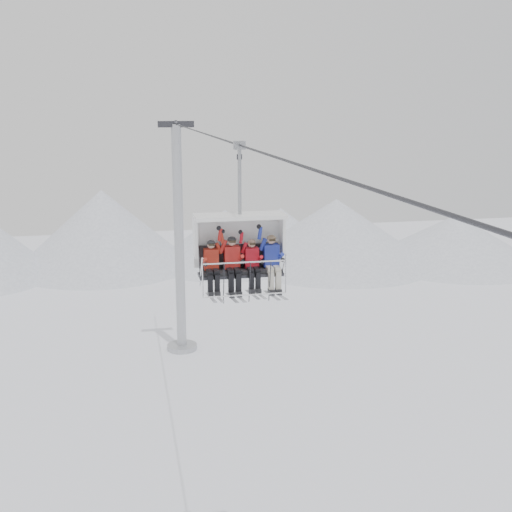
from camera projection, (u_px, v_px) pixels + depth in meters
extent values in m
cone|color=white|center=(103.00, 228.00, 57.80)|extent=(16.00, 16.00, 7.00)
cone|color=white|center=(225.00, 237.00, 59.24)|extent=(14.00, 14.00, 5.00)
cone|color=white|center=(336.00, 231.00, 59.19)|extent=(18.00, 18.00, 6.00)
cone|color=white|center=(455.00, 239.00, 59.63)|extent=(16.00, 16.00, 4.50)
cone|color=white|center=(281.00, 231.00, 63.34)|extent=(12.00, 12.00, 4.50)
cylinder|color=#A8AAAF|center=(179.00, 241.00, 37.09)|extent=(0.56, 0.56, 13.30)
cylinder|color=#A8AAAF|center=(182.00, 347.00, 38.58)|extent=(1.80, 1.80, 0.30)
cube|color=#2F3035|center=(176.00, 124.00, 35.57)|extent=(2.00, 0.35, 0.35)
cylinder|color=#2F3035|center=(256.00, 151.00, 14.60)|extent=(0.06, 50.00, 0.06)
cube|color=black|center=(241.00, 271.00, 17.30)|extent=(2.18, 0.55, 0.10)
cube|color=black|center=(239.00, 256.00, 17.47)|extent=(2.18, 0.10, 0.63)
cube|color=#2F3035|center=(241.00, 274.00, 17.32)|extent=(2.28, 0.60, 0.08)
cube|color=white|center=(237.00, 240.00, 17.59)|extent=(2.43, 0.10, 1.45)
cube|color=white|center=(240.00, 216.00, 17.04)|extent=(2.43, 0.90, 0.10)
cylinder|color=silver|center=(244.00, 262.00, 16.69)|extent=(2.22, 0.04, 0.04)
cylinder|color=silver|center=(245.00, 295.00, 16.83)|extent=(2.22, 0.04, 0.04)
cylinder|color=#909398|center=(240.00, 181.00, 16.85)|extent=(0.10, 0.10, 1.86)
cube|color=#909398|center=(239.00, 145.00, 16.63)|extent=(0.30, 0.18, 0.22)
cube|color=#AF2719|center=(211.00, 259.00, 17.10)|extent=(0.38, 0.26, 0.57)
sphere|color=tan|center=(211.00, 245.00, 16.97)|extent=(0.21, 0.21, 0.21)
cube|color=black|center=(210.00, 283.00, 16.79)|extent=(0.13, 0.15, 0.46)
cube|color=black|center=(217.00, 283.00, 16.82)|extent=(0.13, 0.15, 0.46)
cube|color=silver|center=(211.00, 297.00, 16.78)|extent=(0.09, 1.69, 0.26)
cube|color=silver|center=(218.00, 297.00, 16.81)|extent=(0.09, 1.69, 0.26)
cube|color=red|center=(232.00, 257.00, 17.21)|extent=(0.42, 0.28, 0.61)
sphere|color=tan|center=(232.00, 242.00, 17.07)|extent=(0.23, 0.23, 0.23)
cube|color=black|center=(231.00, 283.00, 16.90)|extent=(0.14, 0.15, 0.50)
cube|color=black|center=(238.00, 282.00, 16.94)|extent=(0.14, 0.15, 0.50)
cube|color=silver|center=(232.00, 298.00, 16.89)|extent=(0.09, 1.69, 0.26)
cube|color=silver|center=(239.00, 297.00, 16.93)|extent=(0.09, 1.69, 0.26)
cube|color=red|center=(251.00, 257.00, 17.32)|extent=(0.37, 0.25, 0.55)
sphere|color=tan|center=(252.00, 244.00, 17.19)|extent=(0.20, 0.20, 0.20)
cube|color=black|center=(252.00, 280.00, 17.00)|extent=(0.12, 0.15, 0.44)
cube|color=black|center=(258.00, 280.00, 17.04)|extent=(0.12, 0.15, 0.44)
cube|color=silver|center=(252.00, 295.00, 16.99)|extent=(0.08, 1.69, 0.26)
cube|color=silver|center=(259.00, 294.00, 17.02)|extent=(0.08, 1.69, 0.26)
cube|color=#2535AD|center=(271.00, 255.00, 17.42)|extent=(0.42, 0.28, 0.61)
sphere|color=tan|center=(271.00, 240.00, 17.28)|extent=(0.23, 0.23, 0.23)
cube|color=beige|center=(271.00, 280.00, 17.11)|extent=(0.14, 0.15, 0.50)
cube|color=beige|center=(278.00, 280.00, 17.15)|extent=(0.14, 0.15, 0.50)
cube|color=silver|center=(272.00, 295.00, 17.11)|extent=(0.09, 1.69, 0.26)
cube|color=silver|center=(279.00, 295.00, 17.15)|extent=(0.09, 1.69, 0.26)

